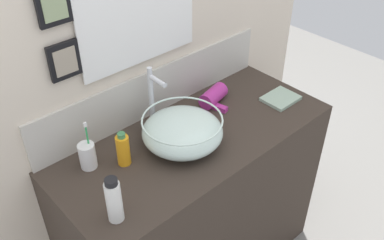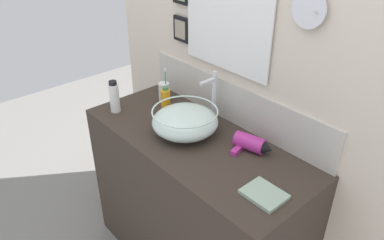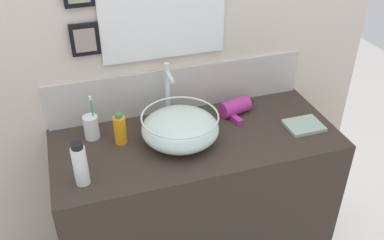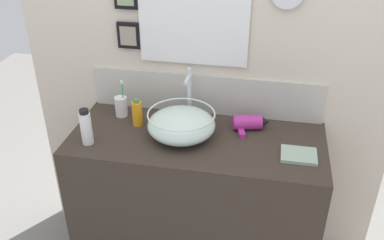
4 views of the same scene
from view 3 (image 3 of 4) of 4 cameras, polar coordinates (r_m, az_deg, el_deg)
name	(u,v)px [view 3 (image 3 of 4)]	position (r m, az deg, el deg)	size (l,w,h in m)	color
vanity_counter	(196,212)	(2.20, 0.58, -12.15)	(1.27, 0.54, 0.91)	#382D26
back_panel	(176,40)	(1.98, -2.09, 10.58)	(1.99, 0.10, 2.52)	beige
glass_bowl_sink	(180,128)	(1.84, -1.57, -1.12)	(0.34, 0.34, 0.13)	silver
faucet	(168,89)	(1.95, -3.23, 4.17)	(0.02, 0.11, 0.28)	silver
hair_drier	(238,107)	(2.07, 6.14, 1.78)	(0.20, 0.16, 0.08)	#B22D8C
toothbrush_cup	(91,127)	(1.92, -13.27, -0.91)	(0.07, 0.07, 0.21)	white
lotion_bottle	(120,129)	(1.86, -9.56, -1.25)	(0.05, 0.05, 0.15)	orange
shampoo_bottle	(80,164)	(1.66, -14.68, -5.76)	(0.06, 0.06, 0.19)	white
hand_towel	(304,126)	(2.03, 14.68, -0.72)	(0.17, 0.13, 0.02)	#99B29E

